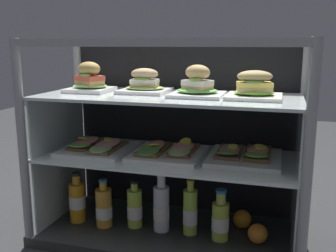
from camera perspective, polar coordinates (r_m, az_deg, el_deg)
ground_plane at (r=1.79m, az=-0.00°, el=-16.24°), size 6.00×6.00×0.02m
case_base_deck at (r=1.77m, az=-0.00°, el=-15.32°), size 1.11×0.50×0.04m
case_frame at (r=1.73m, az=1.10°, el=-0.21°), size 1.11×0.50×0.86m
riser_lower_tier at (r=1.70m, az=-0.00°, el=-9.88°), size 1.04×0.43×0.32m
shelf_lower_glass at (r=1.64m, az=-0.00°, el=-4.55°), size 1.06×0.44×0.01m
riser_upper_tier at (r=1.61m, az=-0.00°, el=-0.20°), size 1.04×0.43×0.24m
shelf_upper_glass at (r=1.59m, az=-0.00°, el=4.29°), size 1.06×0.44×0.01m
plated_roll_sandwich_left_of_center at (r=1.73m, az=-11.36°, el=6.48°), size 0.18×0.18×0.13m
plated_roll_sandwich_far_left at (r=1.67m, az=-3.41°, el=6.04°), size 0.20×0.20×0.10m
plated_roll_sandwich_near_right_corner at (r=1.56m, az=4.30°, el=5.85°), size 0.21×0.21×0.13m
plated_roll_sandwich_mid_left at (r=1.53m, az=12.46°, el=5.41°), size 0.21×0.21×0.11m
open_sandwich_tray_near_left_corner at (r=1.73m, az=-10.24°, el=-3.00°), size 0.29×0.30×0.06m
open_sandwich_tray_center at (r=1.64m, az=-0.15°, el=-3.68°), size 0.29×0.30×0.07m
open_sandwich_tray_near_right_corner at (r=1.62m, az=11.11°, el=-4.16°), size 0.29×0.30×0.06m
juice_bottle_front_fourth at (r=1.84m, az=-13.07°, el=-10.57°), size 0.07×0.07×0.23m
juice_bottle_tucked_behind at (r=1.77m, az=-9.32°, el=-11.66°), size 0.07×0.07×0.21m
juice_bottle_front_right_end at (r=1.75m, az=-4.87°, el=-11.83°), size 0.07×0.07×0.21m
juice_bottle_front_middle at (r=1.71m, az=-0.97°, el=-11.81°), size 0.07×0.07×0.26m
juice_bottle_front_second at (r=1.69m, az=3.25°, el=-12.40°), size 0.06×0.06×0.24m
juice_bottle_front_left_end at (r=1.66m, az=7.64°, el=-13.37°), size 0.07×0.07×0.22m
orange_fruit_beside_bottles at (r=1.67m, az=12.94°, el=-15.03°), size 0.08×0.08×0.08m
orange_fruit_near_left_post at (r=1.78m, az=10.78°, el=-13.19°), size 0.08×0.08×0.08m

